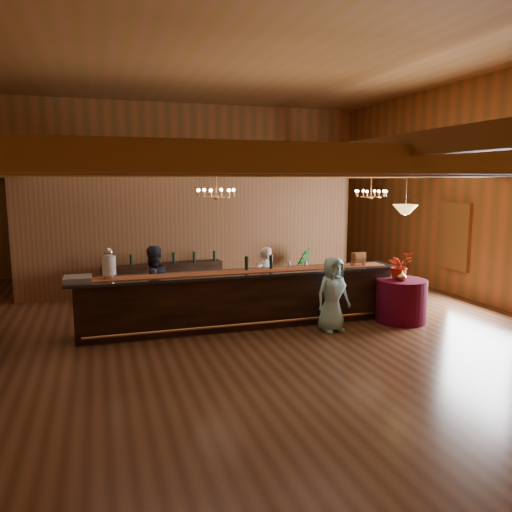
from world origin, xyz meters
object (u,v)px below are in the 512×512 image
object	(u,v)px
tasting_bar	(242,299)
raffle_drum	(358,258)
pendant_lamp	(405,209)
beverage_dispenser	(109,264)
backbar_shelf	(164,280)
bartender	(264,281)
floor_plant	(301,268)
staff_second	(153,285)
chandelier_right	(371,193)
round_table	(401,301)
guest	(333,294)
chandelier_left	(216,193)

from	to	relation	value
tasting_bar	raffle_drum	bearing A→B (deg)	-1.15
tasting_bar	pendant_lamp	bearing A→B (deg)	-11.54
beverage_dispenser	backbar_shelf	xyz separation A→B (m)	(1.40, 3.08, -1.00)
bartender	floor_plant	xyz separation A→B (m)	(1.82, 2.24, -0.19)
staff_second	floor_plant	world-z (taller)	staff_second
raffle_drum	chandelier_right	xyz separation A→B (m)	(1.27, 1.72, 1.35)
backbar_shelf	staff_second	bearing A→B (deg)	-110.58
round_table	bartender	bearing A→B (deg)	151.52
backbar_shelf	guest	world-z (taller)	guest
guest	tasting_bar	bearing A→B (deg)	142.17
round_table	staff_second	bearing A→B (deg)	164.43
chandelier_right	floor_plant	size ratio (longest dim) A/B	0.69
raffle_drum	backbar_shelf	world-z (taller)	raffle_drum
chandelier_left	bartender	size ratio (longest dim) A/B	0.52
raffle_drum	guest	distance (m)	1.40
round_table	guest	world-z (taller)	guest
staff_second	floor_plant	distance (m)	4.84
raffle_drum	round_table	distance (m)	1.28
round_table	chandelier_right	world-z (taller)	chandelier_right
beverage_dispenser	chandelier_left	size ratio (longest dim) A/B	0.75
round_table	guest	size ratio (longest dim) A/B	0.70
chandelier_right	bartender	distance (m)	3.82
pendant_lamp	guest	world-z (taller)	pendant_lamp
raffle_drum	staff_second	distance (m)	4.46
tasting_bar	pendant_lamp	distance (m)	3.86
backbar_shelf	floor_plant	size ratio (longest dim) A/B	2.65
bartender	staff_second	distance (m)	2.46
round_table	chandelier_left	world-z (taller)	chandelier_left
tasting_bar	bartender	bearing A→B (deg)	44.87
chandelier_right	bartender	world-z (taller)	chandelier_right
tasting_bar	backbar_shelf	distance (m)	3.38
pendant_lamp	staff_second	distance (m)	5.49
raffle_drum	chandelier_right	bearing A→B (deg)	53.61
beverage_dispenser	bartender	bearing A→B (deg)	10.76
tasting_bar	chandelier_left	distance (m)	2.30
beverage_dispenser	backbar_shelf	world-z (taller)	beverage_dispenser
chandelier_left	floor_plant	xyz separation A→B (m)	(2.90, 2.24, -2.16)
backbar_shelf	guest	bearing A→B (deg)	-63.30
guest	floor_plant	world-z (taller)	guest
raffle_drum	pendant_lamp	xyz separation A→B (m)	(0.70, -0.63, 1.08)
raffle_drum	staff_second	size ratio (longest dim) A/B	0.20
backbar_shelf	round_table	xyz separation A→B (m)	(4.53, -3.86, 0.02)
chandelier_left	staff_second	bearing A→B (deg)	-179.94
floor_plant	beverage_dispenser	bearing A→B (deg)	-150.84
chandelier_left	chandelier_right	distance (m)	4.36
raffle_drum	chandelier_right	world-z (taller)	chandelier_right
beverage_dispenser	round_table	world-z (taller)	beverage_dispenser
backbar_shelf	bartender	bearing A→B (deg)	-60.12
raffle_drum	floor_plant	bearing A→B (deg)	91.53
staff_second	floor_plant	size ratio (longest dim) A/B	1.43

